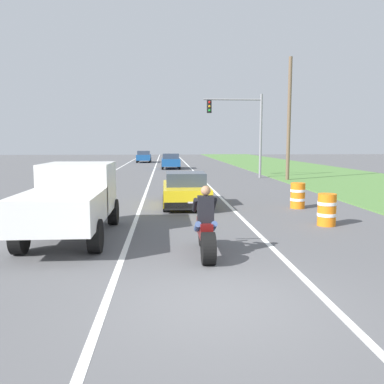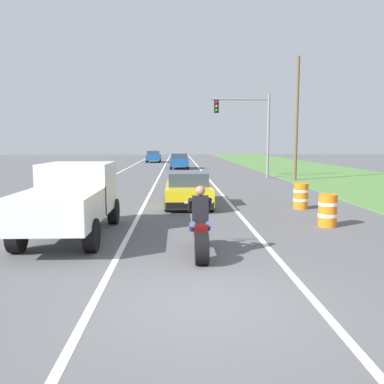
{
  "view_description": "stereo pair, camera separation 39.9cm",
  "coord_description": "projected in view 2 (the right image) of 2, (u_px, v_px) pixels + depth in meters",
  "views": [
    {
      "loc": [
        -0.83,
        -6.31,
        2.58
      ],
      "look_at": [
        0.04,
        6.55,
        1.0
      ],
      "focal_mm": 38.06,
      "sensor_mm": 36.0,
      "label": 1
    },
    {
      "loc": [
        -0.43,
        -6.33,
        2.58
      ],
      "look_at": [
        0.04,
        6.55,
        1.0
      ],
      "focal_mm": 38.06,
      "sensor_mm": 36.0,
      "label": 2
    }
  ],
  "objects": [
    {
      "name": "distant_car_far_ahead",
      "position": [
        179.0,
        161.0,
        39.87
      ],
      "size": [
        1.8,
        4.0,
        1.5
      ],
      "color": "#194C8C",
      "rests_on": "ground"
    },
    {
      "name": "lane_stripe_left_solid",
      "position": [
        100.0,
        182.0,
        26.25
      ],
      "size": [
        0.14,
        120.0,
        0.01
      ],
      "primitive_type": "cube",
      "color": "white",
      "rests_on": "ground"
    },
    {
      "name": "lane_stripe_right_solid",
      "position": [
        211.0,
        182.0,
        26.52
      ],
      "size": [
        0.14,
        120.0,
        0.01
      ],
      "primitive_type": "cube",
      "color": "white",
      "rests_on": "ground"
    },
    {
      "name": "lane_stripe_centre_dashed",
      "position": [
        156.0,
        182.0,
        26.38
      ],
      "size": [
        0.14,
        120.0,
        0.01
      ],
      "primitive_type": "cube",
      "color": "white",
      "rests_on": "ground"
    },
    {
      "name": "pickup_truck_left_lane_white",
      "position": [
        71.0,
        197.0,
        11.06
      ],
      "size": [
        2.02,
        4.8,
        1.98
      ],
      "color": "silver",
      "rests_on": "ground"
    },
    {
      "name": "distant_car_further_ahead",
      "position": [
        153.0,
        156.0,
        52.59
      ],
      "size": [
        1.8,
        4.0,
        1.5
      ],
      "color": "#194C8C",
      "rests_on": "ground"
    },
    {
      "name": "traffic_light_mast_near",
      "position": [
        251.0,
        123.0,
        28.99
      ],
      "size": [
        4.24,
        0.34,
        6.0
      ],
      "color": "gray",
      "rests_on": "ground"
    },
    {
      "name": "construction_barrel_mid",
      "position": [
        301.0,
        196.0,
        15.83
      ],
      "size": [
        0.58,
        0.58,
        1.0
      ],
      "color": "orange",
      "rests_on": "ground"
    },
    {
      "name": "utility_pole_roadside",
      "position": [
        296.0,
        120.0,
        26.88
      ],
      "size": [
        0.24,
        0.24,
        8.15
      ],
      "primitive_type": "cylinder",
      "color": "brown",
      "rests_on": "ground"
    },
    {
      "name": "ground_plane",
      "position": [
        204.0,
        302.0,
        6.61
      ],
      "size": [
        160.0,
        160.0,
        0.0
      ],
      "primitive_type": "plane",
      "color": "#565659"
    },
    {
      "name": "grass_verge_right",
      "position": [
        364.0,
        181.0,
        26.88
      ],
      "size": [
        10.0,
        120.0,
        0.06
      ],
      "primitive_type": "cube",
      "color": "#517F3D",
      "rests_on": "ground"
    },
    {
      "name": "motorcycle_with_rider",
      "position": [
        200.0,
        231.0,
        9.16
      ],
      "size": [
        0.7,
        2.21,
        1.62
      ],
      "color": "black",
      "rests_on": "ground"
    },
    {
      "name": "construction_barrel_nearest",
      "position": [
        328.0,
        210.0,
        12.49
      ],
      "size": [
        0.58,
        0.58,
        1.0
      ],
      "color": "orange",
      "rests_on": "ground"
    },
    {
      "name": "sports_car_yellow",
      "position": [
        188.0,
        190.0,
        16.68
      ],
      "size": [
        1.84,
        4.3,
        1.37
      ],
      "color": "yellow",
      "rests_on": "ground"
    }
  ]
}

